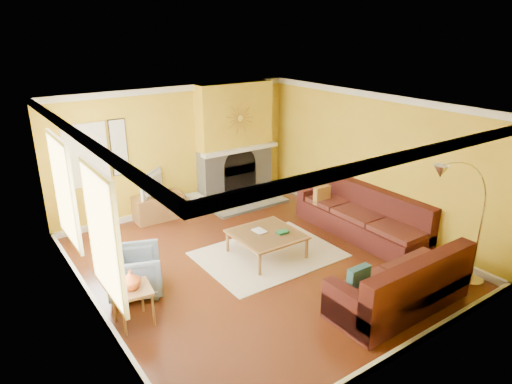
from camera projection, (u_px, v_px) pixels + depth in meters
floor at (257, 262)px, 7.95m from camera, size 5.50×6.00×0.02m
ceiling at (257, 106)px, 7.00m from camera, size 5.50×6.00×0.02m
wall_back at (177, 150)px, 9.79m from camera, size 5.50×0.02×2.70m
wall_front at (410, 264)px, 5.17m from camera, size 5.50×0.02×2.70m
wall_left at (86, 230)px, 6.00m from camera, size 0.02×6.00×2.70m
wall_right at (372, 162)px, 8.96m from camera, size 0.02×6.00×2.70m
baseboard at (257, 259)px, 7.93m from camera, size 5.50×6.00×0.12m
crown_molding at (257, 111)px, 7.03m from camera, size 5.50×6.00×0.12m
window_left_near at (63, 191)px, 6.96m from camera, size 0.06×1.22×1.72m
window_left_far at (102, 236)px, 5.50m from camera, size 0.06×1.22×1.72m
window_back at (86, 155)px, 8.66m from camera, size 0.82×0.06×1.22m
wall_art at (119, 148)px, 9.00m from camera, size 0.34×0.04×1.14m
fireplace at (235, 143)px, 10.35m from camera, size 1.80×0.40×2.70m
mantel at (241, 150)px, 10.20m from camera, size 1.92×0.22×0.08m
hearth at (249, 204)px, 10.39m from camera, size 1.80×0.70×0.06m
sunburst at (240, 118)px, 9.97m from camera, size 0.70×0.04×0.70m
rug at (268, 254)px, 8.19m from camera, size 2.40×1.80×0.02m
sectional_sofa at (343, 236)px, 7.90m from camera, size 2.92×3.87×0.90m
coffee_table at (266, 244)px, 8.10m from camera, size 1.14×1.14×0.44m
media_console at (158, 207)px, 9.59m from camera, size 0.99×0.45×0.55m
tv at (156, 183)px, 9.41m from camera, size 0.77×0.66×0.52m
subwoofer at (194, 202)px, 10.18m from camera, size 0.32×0.32×0.32m
armchair at (135, 272)px, 6.93m from camera, size 1.01×1.00×0.72m
side_table at (134, 306)px, 6.23m from camera, size 0.57×0.57×0.55m
vase at (131, 280)px, 6.09m from camera, size 0.28×0.28×0.28m
book at (255, 232)px, 8.01m from camera, size 0.20×0.26×0.03m
arc_lamp at (460, 229)px, 6.64m from camera, size 1.38×0.36×2.18m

